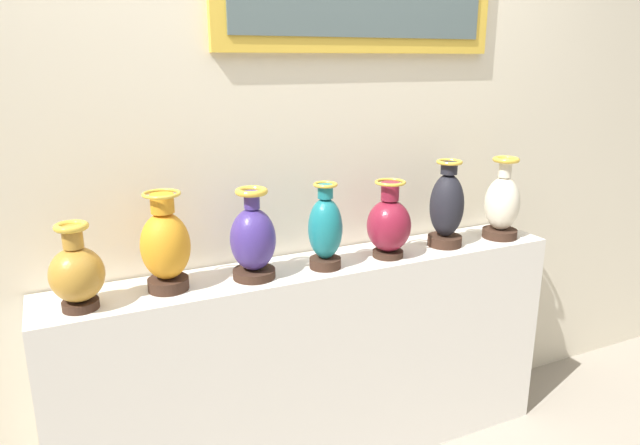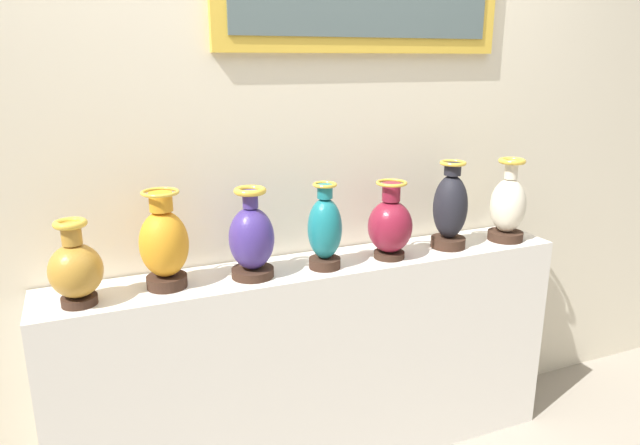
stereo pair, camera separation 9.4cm
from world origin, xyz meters
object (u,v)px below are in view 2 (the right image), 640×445
Objects in this scene: vase_onyx at (450,209)px; vase_ivory at (508,206)px; vase_ochre at (76,269)px; vase_burgundy at (390,225)px; vase_teal at (326,230)px; vase_amber at (164,244)px; vase_indigo at (252,239)px.

vase_ivory is (0.30, -0.01, -0.02)m from vase_onyx.
vase_burgundy is (1.18, 0.01, 0.01)m from vase_ochre.
vase_ochre is at bearing -179.55° from vase_ivory.
vase_teal is at bearing 0.23° from vase_ochre.
vase_amber is at bearing 176.40° from vase_teal.
vase_amber is 1.11× the size of vase_burgundy.
vase_teal is at bearing -179.11° from vase_burgundy.
vase_onyx is at bearing 177.37° from vase_ivory.
vase_ivory is (1.78, 0.01, 0.03)m from vase_ochre.
vase_burgundy is 0.85× the size of vase_onyx.
vase_amber is at bearing 179.33° from vase_onyx.
vase_burgundy is at bearing -1.23° from vase_indigo.
vase_ivory reaches higher than vase_amber.
vase_ochre is 1.18m from vase_burgundy.
vase_ivory is at bearing -1.07° from vase_amber.
vase_onyx is at bearing 3.69° from vase_burgundy.
vase_amber reaches higher than vase_burgundy.
vase_indigo is 1.07× the size of vase_burgundy.
vase_amber reaches higher than vase_ochre.
vase_ivory is at bearing -2.63° from vase_onyx.
vase_burgundy is at bearing -2.16° from vase_amber.
vase_ivory is (1.18, -0.01, 0.01)m from vase_indigo.
vase_ochre is 0.89m from vase_teal.
vase_teal is at bearing -179.34° from vase_ivory.
vase_ochre is 0.79× the size of vase_ivory.
vase_teal is at bearing -177.67° from vase_onyx.
vase_indigo reaches higher than vase_burgundy.
vase_onyx reaches higher than vase_indigo.
vase_amber is 1.19m from vase_onyx.
vase_ochre is at bearing -179.77° from vase_teal.
vase_ivory is at bearing 0.66° from vase_teal.
vase_indigo is (0.60, 0.02, 0.02)m from vase_ochre.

